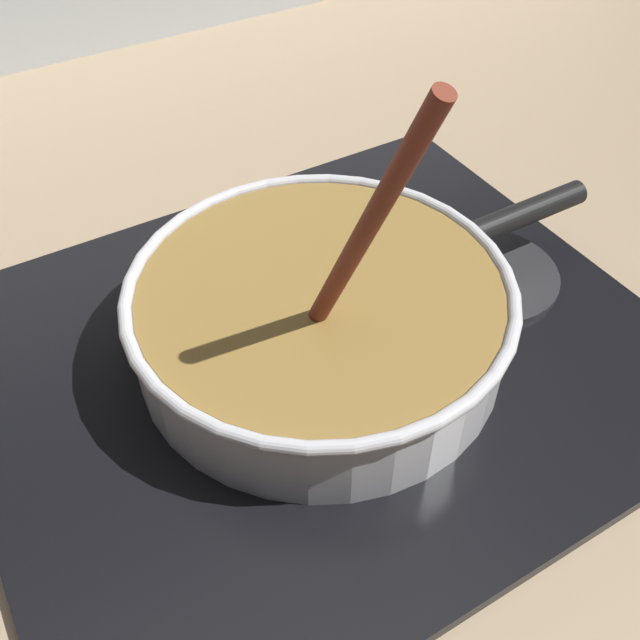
# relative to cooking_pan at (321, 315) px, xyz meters

# --- Properties ---
(ground) EXTENTS (2.40, 1.60, 0.04)m
(ground) POSITION_rel_cooking_pan_xyz_m (-0.07, -0.12, -0.07)
(ground) COLOR #9E8466
(hob_plate) EXTENTS (0.56, 0.48, 0.01)m
(hob_plate) POSITION_rel_cooking_pan_xyz_m (-0.00, 0.00, -0.04)
(hob_plate) COLOR black
(hob_plate) RESTS_ON ground
(burner_ring) EXTENTS (0.20, 0.20, 0.01)m
(burner_ring) POSITION_rel_cooking_pan_xyz_m (-0.00, 0.00, -0.03)
(burner_ring) COLOR #592D0C
(burner_ring) RESTS_ON hob_plate
(spare_burner) EXTENTS (0.13, 0.13, 0.01)m
(spare_burner) POSITION_rel_cooking_pan_xyz_m (0.18, 0.00, -0.04)
(spare_burner) COLOR #262628
(spare_burner) RESTS_ON hob_plate
(cooking_pan) EXTENTS (0.43, 0.31, 0.28)m
(cooking_pan) POSITION_rel_cooking_pan_xyz_m (0.00, 0.00, 0.00)
(cooking_pan) COLOR silver
(cooking_pan) RESTS_ON hob_plate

